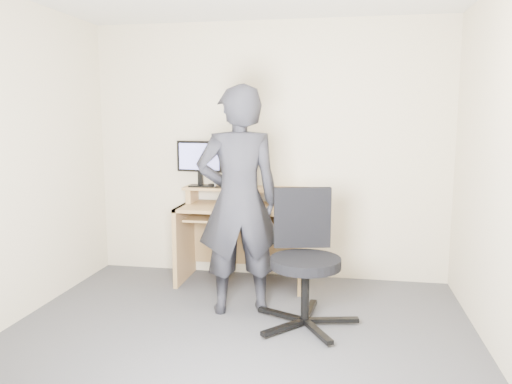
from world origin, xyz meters
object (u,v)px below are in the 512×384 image
(desk, at_px, (244,225))
(monitor, at_px, (200,159))
(office_chair, at_px, (304,253))
(person, at_px, (239,201))

(desk, distance_m, monitor, 0.77)
(desk, distance_m, office_chair, 1.13)
(desk, height_order, person, person)
(desk, bearing_deg, office_chair, -54.34)
(monitor, bearing_deg, office_chair, -31.91)
(office_chair, bearing_deg, monitor, 127.33)
(desk, relative_size, person, 0.65)
(person, bearing_deg, monitor, -74.02)
(monitor, height_order, office_chair, monitor)
(monitor, xyz_separation_m, person, (0.56, -0.82, -0.26))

